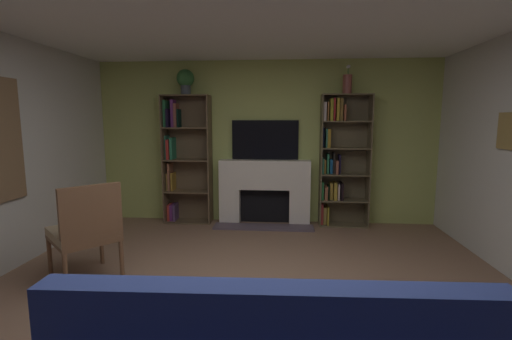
% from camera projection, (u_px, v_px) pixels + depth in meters
% --- Properties ---
extents(ground_plane, '(7.26, 7.26, 0.00)m').
position_uv_depth(ground_plane, '(244.00, 324.00, 2.92)').
color(ground_plane, '#84634E').
extents(wall_back_accent, '(5.46, 0.06, 2.56)m').
position_uv_depth(wall_back_accent, '(265.00, 143.00, 5.75)').
color(wall_back_accent, '#B0BD64').
rests_on(wall_back_accent, ground_plane).
extents(fireplace, '(1.53, 0.56, 1.02)m').
position_uv_depth(fireplace, '(265.00, 190.00, 5.70)').
color(fireplace, white).
rests_on(fireplace, ground_plane).
extents(tv, '(1.05, 0.06, 0.62)m').
position_uv_depth(tv, '(265.00, 140.00, 5.69)').
color(tv, black).
rests_on(tv, fireplace).
extents(bookshelf_left, '(0.74, 0.32, 2.02)m').
position_uv_depth(bookshelf_left, '(183.00, 157.00, 5.75)').
color(bookshelf_left, brown).
rests_on(bookshelf_left, ground_plane).
extents(bookshelf_right, '(0.74, 0.31, 2.02)m').
position_uv_depth(bookshelf_right, '(338.00, 160.00, 5.56)').
color(bookshelf_right, brown).
rests_on(bookshelf_right, ground_plane).
extents(potted_plant, '(0.27, 0.27, 0.39)m').
position_uv_depth(potted_plant, '(185.00, 80.00, 5.54)').
color(potted_plant, '#4C555E').
rests_on(potted_plant, bookshelf_left).
extents(vase_with_flowers, '(0.13, 0.13, 0.43)m').
position_uv_depth(vase_with_flowers, '(347.00, 84.00, 5.35)').
color(vase_with_flowers, brown).
rests_on(vase_with_flowers, bookshelf_right).
extents(armchair, '(0.85, 0.85, 1.03)m').
position_uv_depth(armchair, '(86.00, 230.00, 3.63)').
color(armchair, brown).
rests_on(armchair, ground_plane).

